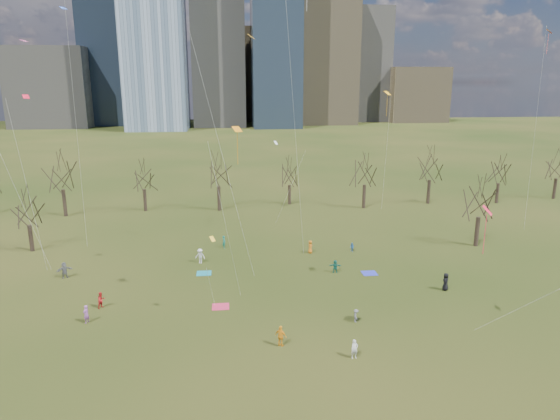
{
  "coord_description": "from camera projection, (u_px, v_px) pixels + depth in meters",
  "views": [
    {
      "loc": [
        -5.64,
        -39.95,
        20.4
      ],
      "look_at": [
        0.0,
        12.0,
        7.0
      ],
      "focal_mm": 32.0,
      "sensor_mm": 36.0,
      "label": 1
    }
  ],
  "objects": [
    {
      "name": "person_2",
      "position": [
        101.0,
        300.0,
        46.31
      ],
      "size": [
        0.94,
        0.96,
        1.56
      ],
      "primitive_type": "imported",
      "rotation": [
        0.0,
        0.0,
        0.88
      ],
      "color": "red",
      "rests_on": "ground"
    },
    {
      "name": "person_1",
      "position": [
        354.0,
        349.0,
        37.85
      ],
      "size": [
        0.63,
        0.48,
        1.53
      ],
      "primitive_type": "imported",
      "rotation": [
        0.0,
        0.0,
        0.23
      ],
      "color": "silver",
      "rests_on": "ground"
    },
    {
      "name": "person_8",
      "position": [
        352.0,
        247.0,
        61.83
      ],
      "size": [
        0.61,
        0.68,
        1.14
      ],
      "primitive_type": "imported",
      "rotation": [
        0.0,
        0.0,
        5.11
      ],
      "color": "#235B9A",
      "rests_on": "ground"
    },
    {
      "name": "person_13",
      "position": [
        224.0,
        242.0,
        63.09
      ],
      "size": [
        0.5,
        0.66,
        1.62
      ],
      "primitive_type": "imported",
      "rotation": [
        0.0,
        0.0,
        1.77
      ],
      "color": "#1B7A6A",
      "rests_on": "ground"
    },
    {
      "name": "person_12",
      "position": [
        310.0,
        247.0,
        61.24
      ],
      "size": [
        0.53,
        0.8,
        1.61
      ],
      "primitive_type": "imported",
      "rotation": [
        0.0,
        0.0,
        1.6
      ],
      "color": "#CA6816",
      "rests_on": "ground"
    },
    {
      "name": "person_4",
      "position": [
        281.0,
        336.0,
        39.53
      ],
      "size": [
        1.09,
        0.94,
        1.76
      ],
      "primitive_type": "imported",
      "rotation": [
        0.0,
        0.0,
        2.53
      ],
      "color": "#F9A71B",
      "rests_on": "ground"
    },
    {
      "name": "ground",
      "position": [
        295.0,
        320.0,
        44.13
      ],
      "size": [
        500.0,
        500.0,
        0.0
      ],
      "primitive_type": "plane",
      "color": "black",
      "rests_on": "ground"
    },
    {
      "name": "downtown_skyline",
      "position": [
        230.0,
        42.0,
        237.04
      ],
      "size": [
        212.5,
        78.0,
        118.0
      ],
      "color": "slate",
      "rests_on": "ground"
    },
    {
      "name": "blanket_navy",
      "position": [
        369.0,
        273.0,
        54.91
      ],
      "size": [
        1.6,
        1.5,
        0.03
      ],
      "primitive_type": "cube",
      "color": "#2933C0",
      "rests_on": "ground"
    },
    {
      "name": "person_9",
      "position": [
        200.0,
        256.0,
        57.8
      ],
      "size": [
        1.28,
        0.96,
        1.76
      ],
      "primitive_type": "imported",
      "rotation": [
        0.0,
        0.0,
        5.99
      ],
      "color": "silver",
      "rests_on": "ground"
    },
    {
      "name": "person_5",
      "position": [
        335.0,
        266.0,
        54.94
      ],
      "size": [
        1.41,
        0.67,
        1.46
      ],
      "primitive_type": "imported",
      "rotation": [
        0.0,
        0.0,
        2.96
      ],
      "color": "#176A5E",
      "rests_on": "ground"
    },
    {
      "name": "blanket_crimson",
      "position": [
        221.0,
        307.0,
        46.71
      ],
      "size": [
        1.6,
        1.5,
        0.03
      ],
      "primitive_type": "cube",
      "color": "#CF294E",
      "rests_on": "ground"
    },
    {
      "name": "person_3",
      "position": [
        356.0,
        316.0,
        43.61
      ],
      "size": [
        0.5,
        0.81,
        1.2
      ],
      "primitive_type": "imported",
      "rotation": [
        0.0,
        0.0,
        1.51
      ],
      "color": "slate",
      "rests_on": "ground"
    },
    {
      "name": "person_7",
      "position": [
        86.0,
        314.0,
        43.42
      ],
      "size": [
        0.63,
        0.71,
        1.64
      ],
      "primitive_type": "imported",
      "rotation": [
        0.0,
        0.0,
        4.23
      ],
      "color": "#9851A3",
      "rests_on": "ground"
    },
    {
      "name": "kites_airborne",
      "position": [
        298.0,
        152.0,
        51.44
      ],
      "size": [
        62.41,
        48.23,
        28.52
      ],
      "color": "orange",
      "rests_on": "ground"
    },
    {
      "name": "blanket_teal",
      "position": [
        204.0,
        273.0,
        54.89
      ],
      "size": [
        1.6,
        1.5,
        0.03
      ],
      "primitive_type": "cube",
      "color": "teal",
      "rests_on": "ground"
    },
    {
      "name": "person_11",
      "position": [
        64.0,
        270.0,
        53.41
      ],
      "size": [
        1.7,
        1.21,
        1.77
      ],
      "primitive_type": "imported",
      "rotation": [
        0.0,
        0.0,
        0.47
      ],
      "color": "slate",
      "rests_on": "ground"
    },
    {
      "name": "bare_tree_row",
      "position": [
        262.0,
        176.0,
        78.45
      ],
      "size": [
        113.04,
        29.8,
        9.5
      ],
      "color": "black",
      "rests_on": "ground"
    },
    {
      "name": "person_6",
      "position": [
        446.0,
        282.0,
        50.25
      ],
      "size": [
        0.98,
        1.06,
        1.81
      ],
      "primitive_type": "imported",
      "rotation": [
        0.0,
        0.0,
        4.11
      ],
      "color": "black",
      "rests_on": "ground"
    }
  ]
}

